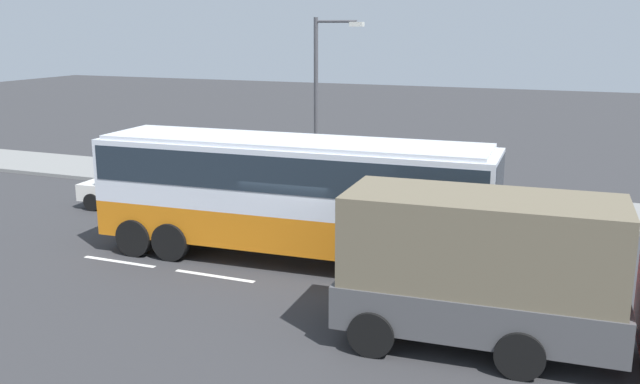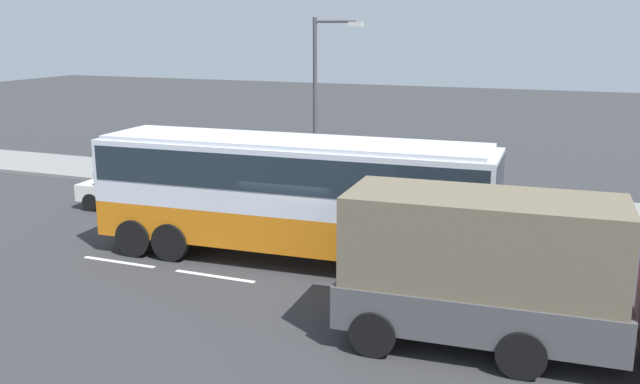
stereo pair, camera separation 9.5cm
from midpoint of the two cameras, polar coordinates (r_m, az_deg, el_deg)
name	(u,v)px [view 2 (the right image)]	position (r m, az deg, el deg)	size (l,w,h in m)	color
ground_plane	(299,263)	(19.85, -1.85, -5.82)	(120.00, 120.00, 0.00)	#333335
sidewalk_curb	(385,195)	(27.48, 5.24, -0.25)	(80.00, 4.00, 0.15)	gray
lane_centreline	(376,300)	(17.31, 4.40, -8.78)	(45.86, 0.16, 0.01)	white
coach_bus	(292,186)	(19.55, -2.48, 0.48)	(11.40, 3.16, 3.49)	orange
cargo_truck	(524,273)	(14.64, 16.13, -6.39)	(8.10, 2.93, 3.24)	red
car_white_minivan	(138,188)	(26.33, -14.75, 0.30)	(4.39, 2.09, 1.44)	white
pedestrian_near_curb	(388,169)	(27.20, 5.46, 1.90)	(0.32, 0.32, 1.71)	#38334C
street_lamp	(320,95)	(26.10, -0.09, 7.89)	(1.90, 0.24, 6.69)	#47474C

